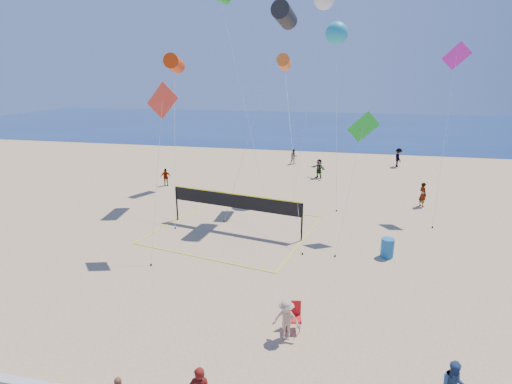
# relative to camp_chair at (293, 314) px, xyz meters

# --- Properties ---
(ground) EXTENTS (120.00, 120.00, 0.00)m
(ground) POSITION_rel_camp_chair_xyz_m (-1.81, -1.94, -0.62)
(ground) COLOR tan
(ground) RESTS_ON ground
(ocean) EXTENTS (140.00, 50.00, 0.03)m
(ocean) POSITION_rel_camp_chair_xyz_m (-1.81, 60.06, -0.60)
(ocean) COLOR navy
(ocean) RESTS_ON ground
(bystander_b) EXTENTS (1.02, 0.62, 1.53)m
(bystander_b) POSITION_rel_camp_chair_xyz_m (-0.17, -0.63, 0.15)
(bystander_b) COLOR tan
(bystander_b) RESTS_ON ground
(far_person_0) EXTENTS (0.92, 0.75, 1.47)m
(far_person_0) POSITION_rel_camp_chair_xyz_m (-12.83, 17.31, 0.12)
(far_person_0) COLOR gray
(far_person_0) RESTS_ON ground
(far_person_1) EXTENTS (1.59, 1.38, 1.74)m
(far_person_1) POSITION_rel_camp_chair_xyz_m (-0.40, 22.52, 0.25)
(far_person_1) COLOR gray
(far_person_1) RESTS_ON ground
(far_person_2) EXTENTS (0.67, 0.76, 1.76)m
(far_person_2) POSITION_rel_camp_chair_xyz_m (7.26, 15.98, 0.26)
(far_person_2) COLOR gray
(far_person_2) RESTS_ON ground
(far_person_3) EXTENTS (0.91, 0.81, 1.56)m
(far_person_3) POSITION_rel_camp_chair_xyz_m (-3.27, 27.68, 0.16)
(far_person_3) COLOR gray
(far_person_3) RESTS_ON ground
(far_person_4) EXTENTS (0.90, 1.32, 1.88)m
(far_person_4) POSITION_rel_camp_chair_xyz_m (7.15, 28.66, 0.32)
(far_person_4) COLOR gray
(far_person_4) RESTS_ON ground
(camp_chair) EXTENTS (0.68, 0.80, 1.21)m
(camp_chair) POSITION_rel_camp_chair_xyz_m (0.00, 0.00, 0.00)
(camp_chair) COLOR red
(camp_chair) RESTS_ON ground
(trash_barrel) EXTENTS (0.79, 0.79, 0.99)m
(trash_barrel) POSITION_rel_camp_chair_xyz_m (4.03, 7.03, -0.12)
(trash_barrel) COLOR #1861A0
(trash_barrel) RESTS_ON ground
(volleyball_net) EXTENTS (10.10, 9.98, 2.29)m
(volleyball_net) POSITION_rel_camp_chair_xyz_m (-4.59, 9.02, 0.94)
(volleyball_net) COLOR black
(volleyball_net) RESTS_ON ground
(kite_0) EXTENTS (2.50, 6.72, 10.40)m
(kite_0) POSITION_rel_camp_chair_xyz_m (-9.96, 13.77, 9.12)
(kite_0) COLOR #CB3506
(kite_0) RESTS_ON ground
(kite_1) EXTENTS (3.90, 4.32, 13.18)m
(kite_1) POSITION_rel_camp_chair_xyz_m (-2.40, 12.98, 11.83)
(kite_1) COLOR black
(kite_1) RESTS_ON ground
(kite_2) EXTENTS (2.91, 9.60, 10.36)m
(kite_2) POSITION_rel_camp_chair_xyz_m (-2.63, 14.86, 9.17)
(kite_2) COLOR orange
(kite_2) RESTS_ON ground
(kite_3) EXTENTS (1.86, 2.64, 8.75)m
(kite_3) POSITION_rel_camp_chair_xyz_m (-7.39, 5.86, 6.90)
(kite_3) COLOR red
(kite_3) RESTS_ON ground
(kite_4) EXTENTS (2.04, 3.75, 7.16)m
(kite_4) POSITION_rel_camp_chair_xyz_m (2.49, 9.88, 5.41)
(kite_4) COLOR green
(kite_4) RESTS_ON ground
(kite_5) EXTENTS (1.74, 3.89, 11.00)m
(kite_5) POSITION_rel_camp_chair_xyz_m (8.03, 15.10, 8.99)
(kite_5) COLOR #C81EA8
(kite_5) RESTS_ON ground
(kite_7) EXTENTS (1.80, 5.15, 12.59)m
(kite_7) POSITION_rel_camp_chair_xyz_m (0.63, 17.86, 11.19)
(kite_7) COLOR #1D9CB8
(kite_7) RESTS_ON ground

